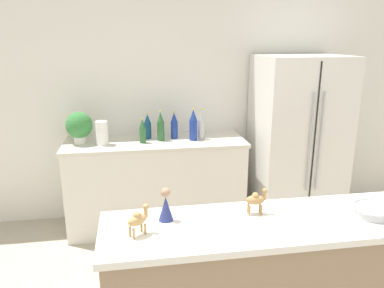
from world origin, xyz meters
The scene contains 15 objects.
wall_back centered at (0.00, 2.73, 1.27)m, with size 8.00×0.06×2.55m.
back_counter centered at (-0.31, 2.40, 0.46)m, with size 1.78×0.63×0.91m.
refrigerator centered at (1.15, 2.32, 0.86)m, with size 0.86×0.75×1.73m.
potted_plant centered at (-1.03, 2.40, 1.09)m, with size 0.25×0.25×0.31m.
paper_towel_roll centered at (-0.82, 2.33, 1.03)m, with size 0.11×0.11×0.23m.
back_bottle_0 centered at (0.06, 2.35, 1.07)m, with size 0.08×0.08×0.32m.
back_bottle_1 centered at (0.15, 2.37, 1.06)m, with size 0.06×0.06×0.30m.
back_bottle_2 centered at (-0.44, 2.33, 1.03)m, with size 0.06×0.06×0.24m.
back_bottle_3 centered at (-0.26, 2.39, 1.06)m, with size 0.07×0.07×0.30m.
back_bottle_4 centered at (-0.38, 2.49, 1.04)m, with size 0.07×0.07×0.26m.
back_bottle_5 centered at (-0.11, 2.45, 1.04)m, with size 0.07×0.07×0.27m.
fruit_bowl centered at (0.67, 0.39, 1.05)m, with size 0.21×0.21×0.05m.
camel_figurine centered at (0.08, 0.50, 1.10)m, with size 0.11×0.06×0.14m.
camel_figurine_second centered at (-0.53, 0.38, 1.10)m, with size 0.11×0.10×0.14m.
wise_man_figurine_crimson centered at (-0.39, 0.51, 1.09)m, with size 0.07×0.07×0.17m.
Camera 1 is at (-0.53, -1.19, 1.90)m, focal length 35.00 mm.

